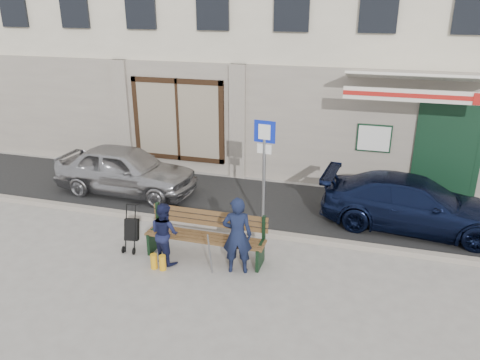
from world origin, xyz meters
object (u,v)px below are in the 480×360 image
at_px(car_navy, 414,204).
at_px(stroller, 132,231).
at_px(parking_sign, 264,160).
at_px(woman, 165,233).
at_px(bench, 203,236).
at_px(man, 237,235).
at_px(car_silver, 126,170).

xyz_separation_m(car_navy, stroller, (-5.52, -2.66, -0.16)).
xyz_separation_m(parking_sign, woman, (-1.51, -1.81, -1.04)).
height_order(car_navy, stroller, car_navy).
distance_m(bench, man, 0.90).
bearing_deg(car_navy, woman, 126.50).
relative_size(woman, stroller, 1.28).
bearing_deg(woman, car_silver, -23.00).
bearing_deg(bench, man, -21.22).
distance_m(car_silver, stroller, 3.18).
height_order(car_navy, parking_sign, parking_sign).
distance_m(parking_sign, stroller, 3.10).
bearing_deg(car_navy, man, 136.28).
bearing_deg(car_silver, woman, -137.98).
height_order(car_navy, man, man).
relative_size(car_navy, woman, 3.28).
bearing_deg(car_silver, man, -124.64).
height_order(bench, stroller, bench).
bearing_deg(woman, stroller, 11.75).
xyz_separation_m(car_silver, man, (3.94, -2.91, 0.11)).
relative_size(bench, stroller, 2.50).
xyz_separation_m(car_navy, parking_sign, (-3.16, -1.08, 1.07)).
distance_m(bench, stroller, 1.51).
relative_size(parking_sign, bench, 1.04).
bearing_deg(man, stroller, -18.17).
distance_m(parking_sign, woman, 2.58).
distance_m(man, stroller, 2.33).
xyz_separation_m(woman, stroller, (-0.85, 0.23, -0.19)).
relative_size(parking_sign, stroller, 2.60).
bearing_deg(bench, car_silver, 140.48).
bearing_deg(stroller, man, -13.97).
xyz_separation_m(car_silver, stroller, (1.64, -2.72, -0.21)).
height_order(parking_sign, bench, parking_sign).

